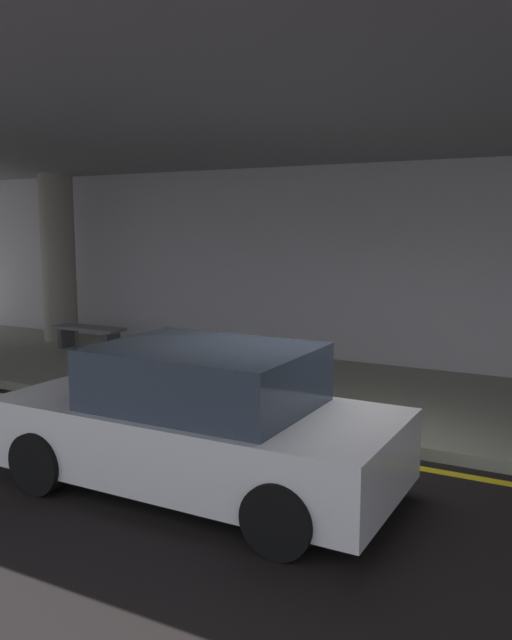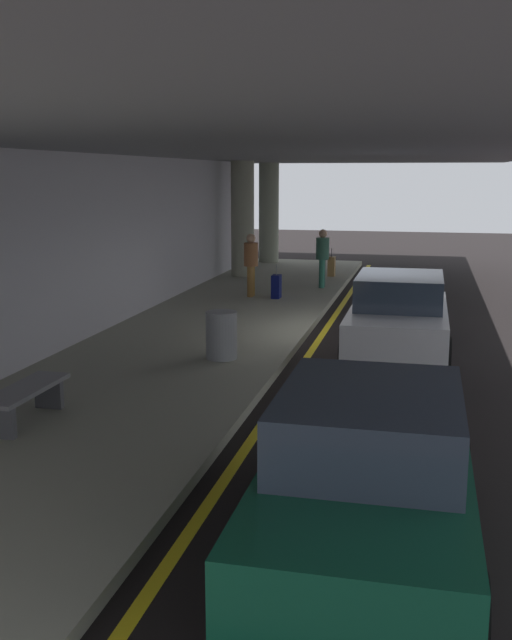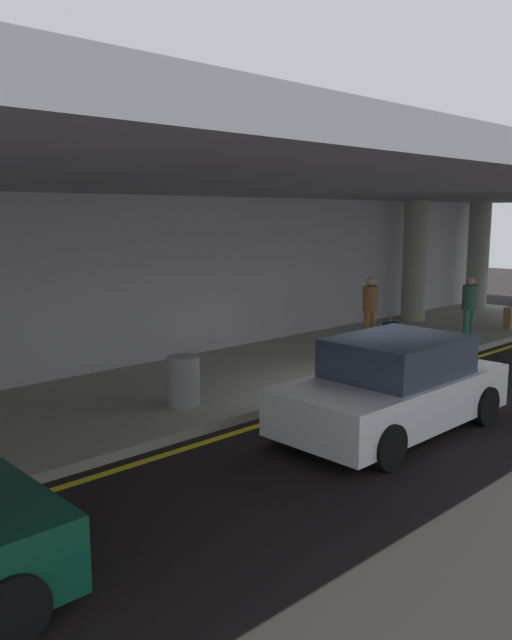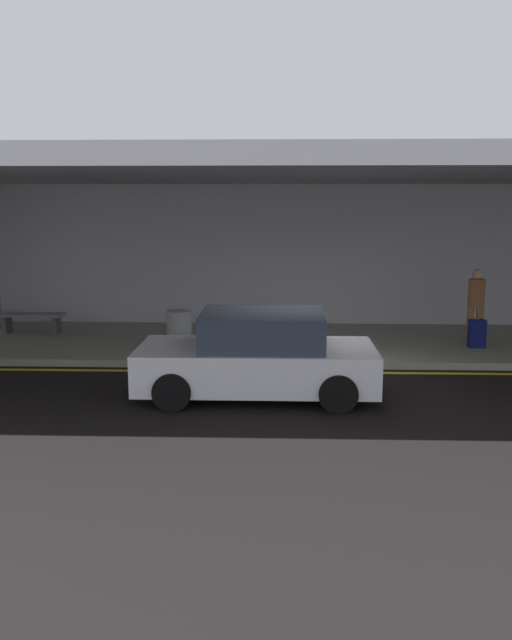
% 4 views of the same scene
% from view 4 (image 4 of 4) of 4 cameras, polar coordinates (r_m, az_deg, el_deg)
% --- Properties ---
extents(ground_plane, '(60.00, 60.00, 0.00)m').
position_cam_4_polar(ground_plane, '(12.40, 4.07, -5.46)').
color(ground_plane, black).
extents(sidewalk, '(26.00, 4.20, 0.15)m').
position_cam_4_polar(sidewalk, '(15.39, 3.67, -2.02)').
color(sidewalk, gray).
rests_on(sidewalk, ground).
extents(lane_stripe_yellow, '(26.00, 0.14, 0.01)m').
position_cam_4_polar(lane_stripe_yellow, '(13.10, 3.96, -4.57)').
color(lane_stripe_yellow, yellow).
rests_on(lane_stripe_yellow, ground).
extents(ceiling_overhang, '(28.00, 13.20, 0.30)m').
position_cam_4_polar(ceiling_overhang, '(14.54, 3.91, 12.62)').
color(ceiling_overhang, gray).
rests_on(ceiling_overhang, support_column_far_left).
extents(terminal_back_wall, '(26.00, 0.30, 3.80)m').
position_cam_4_polar(terminal_back_wall, '(17.34, 3.52, 5.50)').
color(terminal_back_wall, '#B7B4BD').
rests_on(terminal_back_wall, ground).
extents(car_white, '(4.10, 1.92, 1.50)m').
position_cam_4_polar(car_white, '(11.34, 0.18, -3.23)').
color(car_white, white).
rests_on(car_white, ground).
extents(person_waiting_for_ride, '(0.38, 0.38, 1.68)m').
position_cam_4_polar(person_waiting_for_ride, '(15.96, 18.69, 1.69)').
color(person_waiting_for_ride, olive).
rests_on(person_waiting_for_ride, sidewalk).
extents(suitcase_upright_primary, '(0.36, 0.22, 0.90)m').
position_cam_4_polar(suitcase_upright_primary, '(15.34, 18.76, -1.13)').
color(suitcase_upright_primary, '#0B1254').
rests_on(suitcase_upright_primary, sidewalk).
extents(bench_metal, '(1.60, 0.50, 0.48)m').
position_cam_4_polar(bench_metal, '(17.03, -19.05, 0.10)').
color(bench_metal, slate).
rests_on(bench_metal, sidewalk).
extents(trash_bin_steel, '(0.56, 0.56, 0.85)m').
position_cam_4_polar(trash_bin_steel, '(14.48, -6.72, -0.84)').
color(trash_bin_steel, gray).
rests_on(trash_bin_steel, sidewalk).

